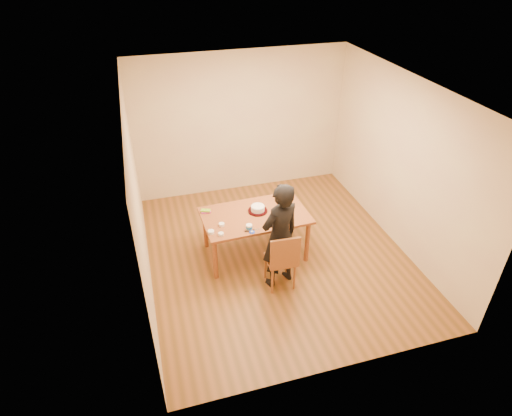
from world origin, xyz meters
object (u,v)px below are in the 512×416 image
object	(u,v)px
cake_plate	(258,211)
cake	(258,208)
dining_chair	(280,259)
person	(280,236)
dining_table	(255,216)

from	to	relation	value
cake_plate	cake	distance (m)	0.05
dining_chair	person	distance (m)	0.38
cake	dining_chair	bearing A→B (deg)	-84.13
dining_chair	cake_plate	size ratio (longest dim) A/B	1.30
dining_chair	cake	xyz separation A→B (m)	(-0.09, 0.85, 0.36)
cake_plate	person	world-z (taller)	person
dining_table	person	size ratio (longest dim) A/B	0.97
cake_plate	cake	xyz separation A→B (m)	(0.00, 0.00, 0.05)
cake	person	bearing A→B (deg)	-83.81
dining_chair	person	bearing A→B (deg)	92.78
dining_chair	cake	size ratio (longest dim) A/B	1.84
cake	person	world-z (taller)	person
dining_table	cake	xyz separation A→B (m)	(0.06, 0.07, 0.08)
dining_table	dining_chair	distance (m)	0.84
cake_plate	dining_table	bearing A→B (deg)	-131.57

